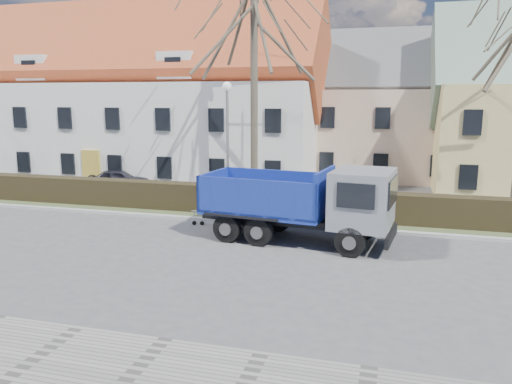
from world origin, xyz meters
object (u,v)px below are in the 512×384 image
(dump_truck, at_px, (290,202))
(parked_car_a, at_px, (119,179))
(streetlight, at_px, (228,146))
(cart_frame, at_px, (193,217))

(dump_truck, distance_m, parked_car_a, 14.14)
(dump_truck, relative_size, streetlight, 1.20)
(parked_car_a, bearing_deg, streetlight, -132.79)
(parked_car_a, bearing_deg, cart_frame, -151.76)
(streetlight, bearing_deg, dump_truck, -48.22)
(cart_frame, height_order, parked_car_a, parked_car_a)
(dump_truck, xyz_separation_m, streetlight, (-3.95, 4.43, 1.60))
(streetlight, distance_m, cart_frame, 4.28)
(dump_truck, bearing_deg, cart_frame, 172.50)
(streetlight, bearing_deg, cart_frame, -98.43)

